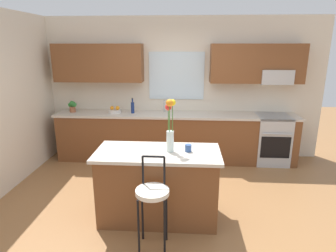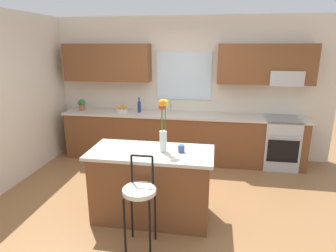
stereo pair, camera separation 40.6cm
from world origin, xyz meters
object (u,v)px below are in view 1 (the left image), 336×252
(oven_range, at_px, (271,139))
(mug_ceramic, at_px, (188,148))
(potted_plant_small, at_px, (72,106))
(fruit_bowl_oranges, at_px, (115,111))
(bottle_olive_oil, at_px, (133,107))
(flower_vase, at_px, (170,126))
(bar_stool_near, at_px, (153,196))
(kitchen_island, at_px, (158,185))

(oven_range, distance_m, mug_ceramic, 2.58)
(oven_range, height_order, potted_plant_small, potted_plant_small)
(fruit_bowl_oranges, distance_m, bottle_olive_oil, 0.35)
(flower_vase, relative_size, potted_plant_small, 2.96)
(oven_range, distance_m, bar_stool_near, 3.23)
(bar_stool_near, height_order, mug_ceramic, bar_stool_near)
(bar_stool_near, distance_m, bottle_olive_oil, 2.71)
(bar_stool_near, relative_size, potted_plant_small, 4.72)
(bottle_olive_oil, bearing_deg, oven_range, -0.54)
(bar_stool_near, xyz_separation_m, flower_vase, (0.15, 0.58, 0.61))
(kitchen_island, distance_m, mug_ceramic, 0.63)
(bottle_olive_oil, relative_size, potted_plant_small, 1.31)
(bottle_olive_oil, bearing_deg, kitchen_island, -71.32)
(kitchen_island, relative_size, mug_ceramic, 17.04)
(kitchen_island, xyz_separation_m, mug_ceramic, (0.37, 0.02, 0.50))
(potted_plant_small, bearing_deg, flower_vase, -45.02)
(kitchen_island, height_order, mug_ceramic, mug_ceramic)
(mug_ceramic, relative_size, bottle_olive_oil, 0.31)
(oven_range, distance_m, kitchen_island, 2.79)
(flower_vase, relative_size, fruit_bowl_oranges, 2.72)
(mug_ceramic, bearing_deg, oven_range, 51.33)
(oven_range, xyz_separation_m, mug_ceramic, (-1.58, -1.97, 0.51))
(bar_stool_near, distance_m, fruit_bowl_oranges, 2.80)
(bar_stool_near, relative_size, flower_vase, 1.59)
(fruit_bowl_oranges, bearing_deg, mug_ceramic, -54.96)
(mug_ceramic, relative_size, potted_plant_small, 0.41)
(bar_stool_near, height_order, potted_plant_small, potted_plant_small)
(fruit_bowl_oranges, relative_size, potted_plant_small, 1.09)
(mug_ceramic, bearing_deg, potted_plant_small, 138.16)
(fruit_bowl_oranges, bearing_deg, oven_range, -0.47)
(kitchen_island, distance_m, fruit_bowl_oranges, 2.32)
(flower_vase, bearing_deg, kitchen_island, -176.60)
(kitchen_island, relative_size, fruit_bowl_oranges, 6.39)
(oven_range, relative_size, bottle_olive_oil, 3.18)
(oven_range, height_order, bottle_olive_oil, bottle_olive_oil)
(oven_range, height_order, bar_stool_near, bar_stool_near)
(flower_vase, height_order, mug_ceramic, flower_vase)
(fruit_bowl_oranges, distance_m, potted_plant_small, 0.83)
(flower_vase, xyz_separation_m, potted_plant_small, (-2.01, 2.01, -0.21))
(kitchen_island, bearing_deg, potted_plant_small, 132.62)
(mug_ceramic, bearing_deg, kitchen_island, -176.70)
(fruit_bowl_oranges, bearing_deg, flower_vase, -59.63)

